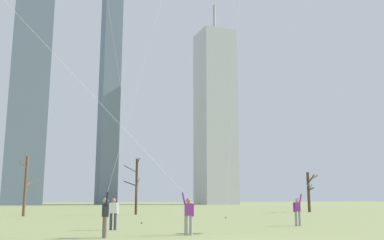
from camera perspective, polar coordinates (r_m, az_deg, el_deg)
The scene contains 10 objects.
kite_flyer_foreground_left_white at distance 19.17m, azimuth -7.89°, elevation -3.96°, with size 10.52×1.82×12.26m.
kite_flyer_foreground_right_yellow at distance 17.63m, azimuth -9.06°, elevation -3.51°, with size 2.42×6.32×14.29m.
kite_flyer_far_back_orange at distance 26.78m, azimuth 16.54°, elevation -7.80°, with size 6.43×6.24×11.71m.
bystander_watching_nearby at distance 23.10m, azimuth -10.41°, elevation -11.95°, with size 0.48×0.31×1.62m.
bare_tree_center at distance 45.22m, azimuth -7.43°, elevation -8.59°, with size 1.96×1.68×5.73m.
bare_tree_far_right_edge at distance 55.44m, azimuth 15.31°, elevation -8.96°, with size 2.03×2.67×4.82m.
bare_tree_leftmost at distance 43.47m, azimuth -21.23°, elevation -7.88°, with size 2.06×2.53×6.24m.
skyline_mid_tower_left at distance 123.57m, azimuth -20.89°, elevation 3.00°, with size 9.76×11.82×65.86m.
skyline_mid_tower_right at distance 128.99m, azimuth 3.11°, elevation 0.57°, with size 10.21×9.98×61.76m.
skyline_short_annex at distance 132.37m, azimuth -10.90°, elevation 4.34°, with size 5.20×8.02×69.84m.
Camera 1 is at (-7.70, -12.92, 1.58)m, focal length 40.13 mm.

